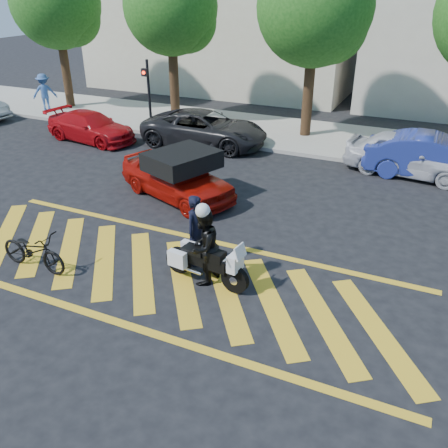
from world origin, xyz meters
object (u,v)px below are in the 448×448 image
at_px(parked_mid_left, 205,129).
at_px(parked_mid_right, 409,154).
at_px(parked_left, 91,127).
at_px(officer_moto, 204,247).
at_px(police_motorcycle, 205,262).
at_px(bicycle, 33,250).
at_px(officer_bike, 197,231).
at_px(parked_right, 433,157).
at_px(red_convertible, 177,176).

height_order(parked_mid_left, parked_mid_right, parked_mid_right).
relative_size(parked_left, parked_mid_left, 0.81).
xyz_separation_m(officer_moto, parked_left, (-9.25, 7.64, -0.30)).
bearing_deg(parked_mid_right, police_motorcycle, 165.58).
xyz_separation_m(parked_left, parked_mid_right, (12.75, 1.40, 0.13)).
bearing_deg(parked_mid_left, bicycle, 179.48).
relative_size(officer_bike, parked_right, 0.39).
distance_m(police_motorcycle, red_convertible, 4.89).
bearing_deg(red_convertible, parked_mid_left, 38.16).
bearing_deg(bicycle, officer_bike, -60.74).
xyz_separation_m(parked_left, parked_right, (13.55, 1.40, 0.15)).
height_order(police_motorcycle, parked_mid_left, parked_mid_left).
xyz_separation_m(bicycle, parked_mid_right, (7.43, 10.22, 0.25)).
bearing_deg(parked_left, parked_mid_right, -76.69).
bearing_deg(parked_right, officer_moto, 153.81).
xyz_separation_m(officer_moto, red_convertible, (-2.91, 3.92, -0.19)).
relative_size(police_motorcycle, red_convertible, 0.52).
height_order(bicycle, parked_left, parked_left).
distance_m(police_motorcycle, parked_left, 12.00).
bearing_deg(police_motorcycle, parked_left, 147.85).
distance_m(police_motorcycle, parked_right, 10.01).
xyz_separation_m(officer_bike, parked_right, (4.80, 8.39, -0.13)).
bearing_deg(parked_left, officer_moto, -122.52).
height_order(red_convertible, parked_mid_right, parked_mid_right).
relative_size(officer_moto, parked_left, 0.43).
relative_size(officer_moto, parked_mid_left, 0.35).
bearing_deg(police_motorcycle, parked_mid_right, 76.23).
relative_size(officer_bike, parked_mid_right, 0.41).
distance_m(red_convertible, parked_mid_right, 8.21).
bearing_deg(parked_left, red_convertible, -113.41).
relative_size(police_motorcycle, officer_moto, 1.21).
height_order(parked_mid_right, parked_right, parked_right).
bearing_deg(parked_mid_right, officer_bike, 161.22).
bearing_deg(parked_left, police_motorcycle, -122.46).
bearing_deg(parked_mid_right, parked_left, 102.98).
bearing_deg(officer_moto, parked_right, 161.88).
xyz_separation_m(officer_bike, officer_moto, (0.49, -0.65, 0.02)).
bearing_deg(police_motorcycle, parked_right, 71.95).
relative_size(parked_left, parked_mid_right, 0.96).
distance_m(bicycle, parked_left, 10.31).
height_order(parked_mid_left, parked_right, parked_right).
xyz_separation_m(red_convertible, parked_left, (-6.33, 3.72, -0.11)).
xyz_separation_m(parked_mid_right, parked_right, (0.80, 0.00, 0.01)).
height_order(bicycle, parked_right, parked_right).
bearing_deg(parked_left, officer_bike, -121.56).
relative_size(police_motorcycle, parked_left, 0.52).
height_order(officer_bike, parked_left, officer_bike).
bearing_deg(officer_bike, parked_left, 67.93).
distance_m(officer_moto, parked_mid_right, 9.70).
distance_m(bicycle, parked_mid_right, 12.64).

